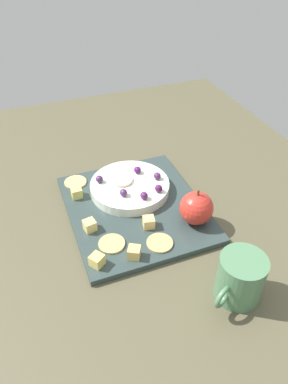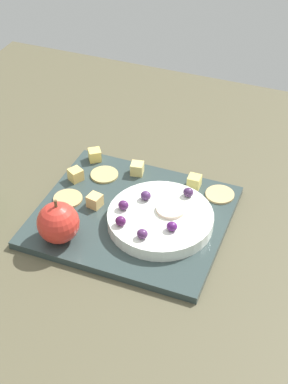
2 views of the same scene
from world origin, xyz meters
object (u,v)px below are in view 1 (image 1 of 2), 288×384
(cracker_0, at_px, (160,243))
(platter, at_px, (135,208))
(serving_dish, at_px, (130,187))
(cheese_cube_3, at_px, (134,252))
(cracker_1, at_px, (112,244))
(grape_0, at_px, (137,170))
(cracker_2, at_px, (75,182))
(apple_slice_0, at_px, (122,180))
(cheese_cube_1, at_px, (97,260))
(cheese_cube_4, at_px, (77,193))
(grape_2, at_px, (144,196))
(cheese_cube_0, at_px, (149,222))
(grape_5, at_px, (99,179))
(grape_1, at_px, (124,194))
(grape_3, at_px, (157,176))
(grape_4, at_px, (159,188))
(apple_whole, at_px, (196,208))
(cup, at_px, (240,278))
(cheese_cube_2, at_px, (90,225))

(cracker_0, bearing_deg, platter, 3.42)
(serving_dish, bearing_deg, cheese_cube_3, 163.14)
(cracker_1, distance_m, grape_0, 0.21)
(cracker_2, distance_m, apple_slice_0, 0.11)
(cheese_cube_1, relative_size, cheese_cube_4, 1.00)
(cracker_0, relative_size, grape_2, 2.87)
(grape_2, bearing_deg, cheese_cube_0, 167.87)
(cheese_cube_0, relative_size, grape_5, 1.26)
(grape_1, distance_m, grape_5, 0.08)
(cheese_cube_4, bearing_deg, grape_3, -99.33)
(platter, relative_size, grape_4, 17.90)
(apple_whole, distance_m, cracker_1, 0.18)
(cheese_cube_3, bearing_deg, cup, -133.19)
(grape_0, xyz_separation_m, apple_slice_0, (-0.02, 0.04, -0.00))
(cracker_0, bearing_deg, cracker_1, 70.25)
(serving_dish, relative_size, cheese_cube_1, 7.91)
(cheese_cube_3, relative_size, apple_slice_0, 0.46)
(cracker_1, relative_size, cracker_2, 1.00)
(serving_dish, xyz_separation_m, cracker_0, (-0.17, -0.00, -0.01))
(cracker_1, relative_size, grape_1, 2.87)
(grape_0, height_order, grape_2, same)
(serving_dish, height_order, cup, cup)
(cracker_0, distance_m, cracker_2, 0.27)
(cup, bearing_deg, cracker_1, 44.17)
(cheese_cube_2, relative_size, grape_4, 1.26)
(cup, bearing_deg, grape_4, 7.24)
(platter, bearing_deg, apple_whole, -130.85)
(serving_dish, bearing_deg, apple_whole, -146.49)
(grape_4, bearing_deg, grape_3, -18.72)
(cheese_cube_2, bearing_deg, cheese_cube_0, -106.54)
(cheese_cube_4, xyz_separation_m, grape_3, (-0.03, -0.18, 0.02))
(cheese_cube_2, distance_m, grape_1, 0.10)
(cheese_cube_3, distance_m, grape_1, 0.15)
(cracker_0, bearing_deg, cup, -150.06)
(cheese_cube_4, distance_m, grape_0, 0.15)
(apple_whole, bearing_deg, cracker_0, 109.81)
(platter, bearing_deg, cracker_1, 138.10)
(cracker_2, height_order, cup, cup)
(serving_dish, relative_size, cracker_0, 3.46)
(cheese_cube_4, bearing_deg, grape_1, -125.18)
(serving_dish, xyz_separation_m, apple_slice_0, (0.01, 0.01, 0.01))
(grape_1, distance_m, grape_4, 0.08)
(cheese_cube_1, xyz_separation_m, grape_5, (0.21, -0.06, 0.02))
(cheese_cube_3, height_order, grape_1, grape_1)
(platter, distance_m, grape_5, 0.10)
(cheese_cube_4, bearing_deg, apple_slice_0, -95.36)
(cheese_cube_2, relative_size, grape_2, 1.26)
(apple_slice_0, bearing_deg, grape_5, 72.19)
(cheese_cube_0, distance_m, cracker_2, 0.22)
(cracker_2, distance_m, grape_3, 0.19)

